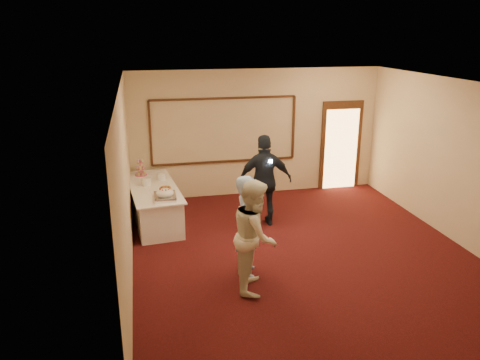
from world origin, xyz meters
name	(u,v)px	position (x,y,z in m)	size (l,w,h in m)	color
floor	(304,256)	(0.00, 0.00, 0.00)	(7.00, 7.00, 0.00)	black
room_walls	(310,146)	(0.00, 0.00, 2.03)	(6.04, 7.04, 3.02)	beige
wall_molding	(224,130)	(-0.80, 3.47, 1.60)	(3.45, 0.04, 1.55)	#381E11
doorway	(341,146)	(2.15, 3.45, 1.08)	(1.05, 0.07, 2.20)	#381E11
buffet_table	(154,204)	(-2.54, 2.20, 0.39)	(1.17, 2.48, 0.77)	white
pavlova_tray	(165,194)	(-2.34, 1.40, 0.86)	(0.40, 0.58, 0.20)	silver
cupcake_stand	(141,169)	(-2.76, 3.03, 0.91)	(0.27, 0.27, 0.39)	#D75386
plate_stack_a	(146,182)	(-2.66, 2.27, 0.85)	(0.20, 0.20, 0.17)	white
plate_stack_b	(161,176)	(-2.34, 2.61, 0.85)	(0.19, 0.19, 0.16)	white
tart	(165,189)	(-2.30, 1.91, 0.80)	(0.26, 0.26, 0.05)	white
man	(248,226)	(-1.13, -0.36, 0.84)	(0.62, 0.40, 1.69)	#9EBFF6
woman	(255,235)	(-1.12, -0.81, 0.88)	(0.85, 0.66, 1.75)	white
guest	(265,181)	(-0.33, 1.55, 0.94)	(1.10, 0.46, 1.89)	black
camera_flash	(271,161)	(-0.27, 1.36, 1.40)	(0.07, 0.04, 0.05)	white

